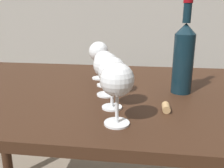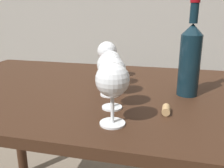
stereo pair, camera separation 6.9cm
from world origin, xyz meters
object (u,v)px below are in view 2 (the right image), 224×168
at_px(wine_bottle, 190,59).
at_px(wine_glass_pinot, 110,66).
at_px(wine_glass_amber, 111,62).
at_px(wine_glass_empty, 112,72).
at_px(cork, 166,110).
at_px(wine_glass_rose, 112,81).
at_px(wine_glass_white, 107,52).

bearing_deg(wine_bottle, wine_glass_pinot, -166.36).
bearing_deg(wine_glass_amber, wine_glass_pinot, -77.40).
height_order(wine_glass_empty, wine_glass_amber, wine_glass_empty).
relative_size(wine_glass_pinot, cork, 3.45).
bearing_deg(cork, wine_glass_pinot, 149.28).
bearing_deg(wine_bottle, cork, -110.16).
height_order(wine_glass_empty, wine_glass_pinot, wine_glass_empty).
relative_size(wine_glass_amber, cork, 3.16).
height_order(wine_glass_pinot, cork, wine_glass_pinot).
xyz_separation_m(wine_bottle, cork, (-0.06, -0.17, -0.11)).
xyz_separation_m(wine_glass_pinot, wine_glass_amber, (-0.02, 0.11, -0.01)).
height_order(wine_glass_pinot, wine_glass_amber, wine_glass_pinot).
xyz_separation_m(wine_glass_empty, cork, (0.15, -0.00, -0.10)).
xyz_separation_m(wine_glass_rose, wine_glass_empty, (-0.03, 0.10, -0.00)).
relative_size(wine_glass_pinot, wine_glass_amber, 1.09).
relative_size(wine_glass_amber, wine_glass_white, 0.86).
height_order(wine_glass_rose, wine_bottle, wine_bottle).
distance_m(wine_glass_rose, wine_bottle, 0.33).
height_order(wine_glass_white, cork, wine_glass_white).
bearing_deg(wine_glass_empty, wine_glass_pinot, 107.19).
relative_size(wine_glass_rose, cork, 3.73).
bearing_deg(cork, wine_glass_rose, -142.15).
bearing_deg(wine_glass_empty, wine_glass_rose, -75.73).
distance_m(wine_glass_rose, wine_glass_white, 0.43).
bearing_deg(wine_glass_empty, cork, -0.90).
distance_m(wine_glass_amber, wine_glass_white, 0.10).
height_order(wine_glass_empty, cork, wine_glass_empty).
relative_size(wine_glass_empty, wine_glass_amber, 1.14).
relative_size(wine_glass_white, wine_bottle, 0.50).
relative_size(wine_glass_amber, wine_bottle, 0.43).
height_order(wine_glass_white, wine_bottle, wine_bottle).
height_order(wine_glass_pinot, wine_glass_white, wine_glass_white).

